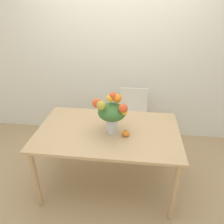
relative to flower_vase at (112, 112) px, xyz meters
name	(u,v)px	position (x,y,z in m)	size (l,w,h in m)	color
ground_plane	(109,182)	(-0.05, 0.04, -0.99)	(12.00, 12.00, 0.00)	tan
wall_back	(119,50)	(-0.05, 1.25, 0.36)	(8.00, 0.06, 2.70)	silver
dining_table	(108,137)	(-0.05, 0.04, -0.33)	(1.52, 0.95, 0.75)	tan
flower_vase	(112,112)	(0.00, 0.00, 0.00)	(0.37, 0.29, 0.45)	silver
pumpkin	(126,133)	(0.15, -0.05, -0.21)	(0.08, 0.08, 0.07)	orange
dining_chair_near_window	(133,118)	(0.20, 0.84, -0.52)	(0.43, 0.43, 0.88)	silver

